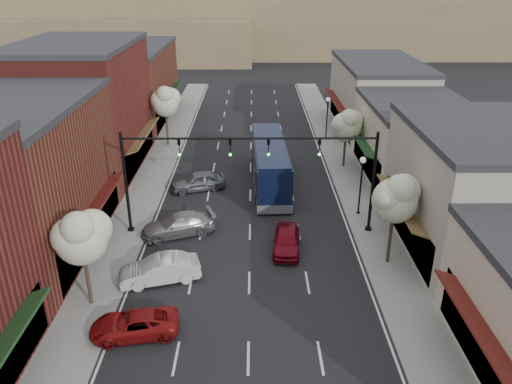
{
  "coord_description": "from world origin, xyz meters",
  "views": [
    {
      "loc": [
        0.26,
        -21.66,
        16.21
      ],
      "look_at": [
        0.43,
        9.66,
        2.2
      ],
      "focal_mm": 35.0,
      "sensor_mm": 36.0,
      "label": 1
    }
  ],
  "objects_px": {
    "signal_mast_left": "(161,168)",
    "tree_left_far": "(165,101)",
    "red_hatchback": "(287,240)",
    "parked_car_b": "(160,270)",
    "tree_right_near": "(396,197)",
    "lamp_post_near": "(361,176)",
    "tree_left_near": "(81,235)",
    "coach_bus": "(270,163)",
    "tree_right_far": "(347,124)",
    "parked_car_a": "(134,324)",
    "parked_car_c": "(178,225)",
    "lamp_post_far": "(327,111)",
    "signal_mast_right": "(337,168)",
    "parked_car_d": "(198,181)"
  },
  "relations": [
    {
      "from": "tree_right_far",
      "to": "coach_bus",
      "type": "relative_size",
      "value": 0.46
    },
    {
      "from": "signal_mast_left",
      "to": "tree_right_near",
      "type": "xyz_separation_m",
      "value": [
        13.97,
        -4.05,
        -0.17
      ]
    },
    {
      "from": "parked_car_a",
      "to": "lamp_post_near",
      "type": "bearing_deg",
      "value": 125.12
    },
    {
      "from": "parked_car_d",
      "to": "signal_mast_left",
      "type": "bearing_deg",
      "value": -29.05
    },
    {
      "from": "signal_mast_right",
      "to": "red_hatchback",
      "type": "height_order",
      "value": "signal_mast_right"
    },
    {
      "from": "signal_mast_left",
      "to": "tree_left_far",
      "type": "height_order",
      "value": "signal_mast_left"
    },
    {
      "from": "tree_right_near",
      "to": "parked_car_d",
      "type": "distance_m",
      "value": 17.18
    },
    {
      "from": "lamp_post_near",
      "to": "coach_bus",
      "type": "relative_size",
      "value": 0.38
    },
    {
      "from": "signal_mast_left",
      "to": "tree_left_far",
      "type": "bearing_deg",
      "value": 98.35
    },
    {
      "from": "parked_car_a",
      "to": "parked_car_c",
      "type": "distance_m",
      "value": 10.05
    },
    {
      "from": "tree_right_near",
      "to": "tree_left_far",
      "type": "relative_size",
      "value": 0.97
    },
    {
      "from": "signal_mast_right",
      "to": "lamp_post_near",
      "type": "distance_m",
      "value": 3.69
    },
    {
      "from": "coach_bus",
      "to": "parked_car_a",
      "type": "relative_size",
      "value": 2.77
    },
    {
      "from": "tree_right_far",
      "to": "lamp_post_near",
      "type": "bearing_deg",
      "value": -93.31
    },
    {
      "from": "tree_left_far",
      "to": "tree_left_near",
      "type": "bearing_deg",
      "value": -90.0
    },
    {
      "from": "tree_left_far",
      "to": "parked_car_d",
      "type": "xyz_separation_m",
      "value": [
        4.05,
        -10.86,
        -3.86
      ]
    },
    {
      "from": "tree_right_near",
      "to": "parked_car_c",
      "type": "relative_size",
      "value": 1.22
    },
    {
      "from": "red_hatchback",
      "to": "parked_car_b",
      "type": "relative_size",
      "value": 0.91
    },
    {
      "from": "tree_right_far",
      "to": "parked_car_c",
      "type": "relative_size",
      "value": 1.11
    },
    {
      "from": "lamp_post_near",
      "to": "parked_car_b",
      "type": "xyz_separation_m",
      "value": [
        -12.84,
        -8.29,
        -2.26
      ]
    },
    {
      "from": "red_hatchback",
      "to": "parked_car_d",
      "type": "distance_m",
      "value": 11.51
    },
    {
      "from": "tree_left_near",
      "to": "coach_bus",
      "type": "distance_m",
      "value": 19.07
    },
    {
      "from": "parked_car_c",
      "to": "lamp_post_far",
      "type": "bearing_deg",
      "value": 128.3
    },
    {
      "from": "tree_right_near",
      "to": "parked_car_b",
      "type": "relative_size",
      "value": 1.32
    },
    {
      "from": "tree_right_far",
      "to": "red_hatchback",
      "type": "relative_size",
      "value": 1.32
    },
    {
      "from": "red_hatchback",
      "to": "parked_car_b",
      "type": "bearing_deg",
      "value": -150.01
    },
    {
      "from": "signal_mast_right",
      "to": "signal_mast_left",
      "type": "distance_m",
      "value": 11.24
    },
    {
      "from": "parked_car_c",
      "to": "parked_car_d",
      "type": "xyz_separation_m",
      "value": [
        0.57,
        7.39,
        0.03
      ]
    },
    {
      "from": "tree_left_near",
      "to": "signal_mast_left",
      "type": "bearing_deg",
      "value": 71.9
    },
    {
      "from": "red_hatchback",
      "to": "parked_car_c",
      "type": "xyz_separation_m",
      "value": [
        -7.1,
        2.08,
        0.01
      ]
    },
    {
      "from": "signal_mast_left",
      "to": "parked_car_d",
      "type": "distance_m",
      "value": 8.2
    },
    {
      "from": "lamp_post_near",
      "to": "tree_left_far",
      "type": "bearing_deg",
      "value": 136.11
    },
    {
      "from": "parked_car_a",
      "to": "parked_car_b",
      "type": "bearing_deg",
      "value": 165.4
    },
    {
      "from": "parked_car_b",
      "to": "parked_car_c",
      "type": "relative_size",
      "value": 0.92
    },
    {
      "from": "signal_mast_right",
      "to": "parked_car_d",
      "type": "bearing_deg",
      "value": 144.2
    },
    {
      "from": "tree_left_near",
      "to": "lamp_post_far",
      "type": "relative_size",
      "value": 1.28
    },
    {
      "from": "tree_right_near",
      "to": "coach_bus",
      "type": "height_order",
      "value": "tree_right_near"
    },
    {
      "from": "tree_left_far",
      "to": "parked_car_a",
      "type": "distance_m",
      "value": 28.69
    },
    {
      "from": "parked_car_a",
      "to": "parked_car_d",
      "type": "height_order",
      "value": "parked_car_d"
    },
    {
      "from": "tree_left_near",
      "to": "parked_car_c",
      "type": "relative_size",
      "value": 1.16
    },
    {
      "from": "lamp_post_far",
      "to": "tree_right_far",
      "type": "bearing_deg",
      "value": -86.12
    },
    {
      "from": "signal_mast_right",
      "to": "parked_car_c",
      "type": "xyz_separation_m",
      "value": [
        -10.39,
        -0.31,
        -3.91
      ]
    },
    {
      "from": "tree_right_far",
      "to": "parked_car_c",
      "type": "bearing_deg",
      "value": -136.94
    },
    {
      "from": "red_hatchback",
      "to": "parked_car_c",
      "type": "height_order",
      "value": "parked_car_c"
    },
    {
      "from": "signal_mast_right",
      "to": "parked_car_a",
      "type": "relative_size",
      "value": 1.93
    },
    {
      "from": "tree_right_near",
      "to": "parked_car_d",
      "type": "relative_size",
      "value": 1.36
    },
    {
      "from": "red_hatchback",
      "to": "parked_car_b",
      "type": "height_order",
      "value": "parked_car_b"
    },
    {
      "from": "tree_right_far",
      "to": "parked_car_a",
      "type": "bearing_deg",
      "value": -121.85
    },
    {
      "from": "lamp_post_far",
      "to": "parked_car_c",
      "type": "xyz_separation_m",
      "value": [
        -12.57,
        -20.31,
        -2.29
      ]
    },
    {
      "from": "tree_left_near",
      "to": "coach_bus",
      "type": "relative_size",
      "value": 0.48
    }
  ]
}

